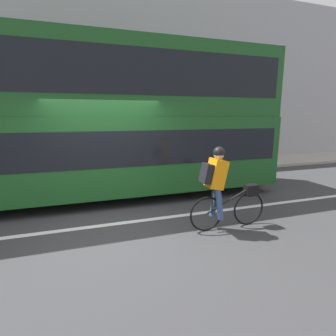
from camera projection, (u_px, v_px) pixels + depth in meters
The scene contains 7 objects.
ground_plane at pixel (114, 230), 5.06m from camera, with size 80.00×80.00×0.00m, color #38383A.
road_center_line at pixel (112, 224), 5.31m from camera, with size 50.00×0.14×0.01m, color silver.
sidewalk_curb at pixel (97, 172), 9.96m from camera, with size 60.00×2.39×0.11m.
building_facade at pixel (90, 74), 10.47m from camera, with size 60.00×0.30×7.60m.
bus at pixel (94, 116), 6.74m from camera, with size 9.61×2.58×3.93m.
cyclist_on_bike at pixel (221, 186), 4.94m from camera, with size 1.62×0.32×1.62m.
trash_bin at pixel (247, 151), 11.78m from camera, with size 0.52×0.52×0.98m.
Camera 1 is at (-0.50, -4.81, 2.17)m, focal length 28.00 mm.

